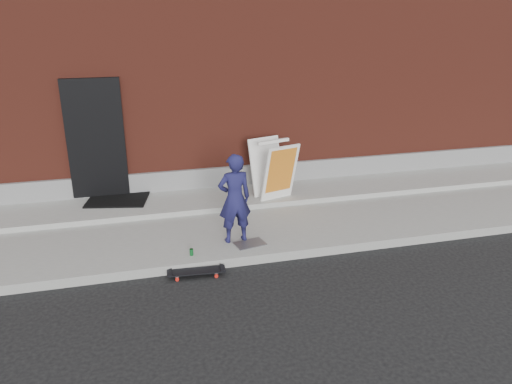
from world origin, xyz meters
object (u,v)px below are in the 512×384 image
object	(u,v)px
child	(235,199)
soda_can	(191,252)
skateboard	(196,272)
pizza_sign	(274,169)

from	to	relation	value
child	soda_can	bearing A→B (deg)	19.32
soda_can	skateboard	bearing A→B (deg)	-87.51
skateboard	pizza_sign	size ratio (longest dim) A/B	0.74
child	skateboard	world-z (taller)	child
skateboard	pizza_sign	distance (m)	2.98
skateboard	pizza_sign	world-z (taller)	pizza_sign
skateboard	soda_can	xyz separation A→B (m)	(-0.02, 0.39, 0.13)
child	pizza_sign	world-z (taller)	child
skateboard	soda_can	distance (m)	0.41
child	soda_can	world-z (taller)	child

